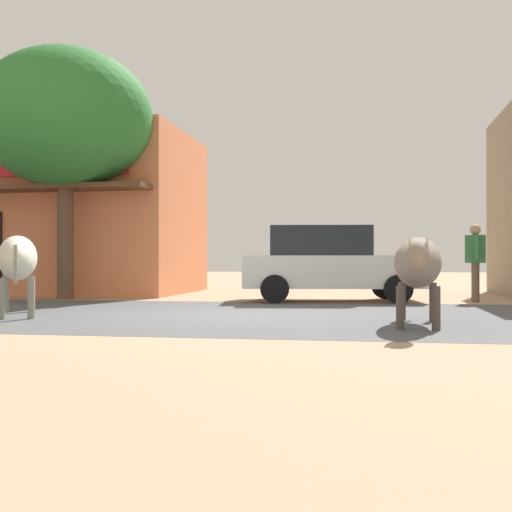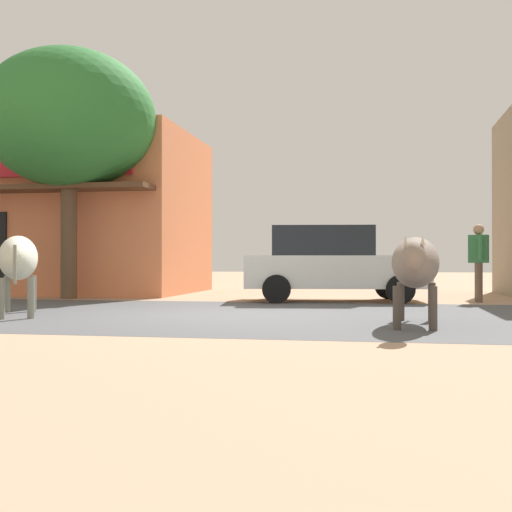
{
  "view_description": "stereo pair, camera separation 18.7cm",
  "coord_description": "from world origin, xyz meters",
  "px_view_note": "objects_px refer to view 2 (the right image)",
  "views": [
    {
      "loc": [
        2.28,
        -10.73,
        0.9
      ],
      "look_at": [
        0.34,
        0.63,
        0.97
      ],
      "focal_mm": 46.59,
      "sensor_mm": 36.0,
      "label": 1
    },
    {
      "loc": [
        2.47,
        -10.7,
        0.9
      ],
      "look_at": [
        0.34,
        0.63,
        0.97
      ],
      "focal_mm": 46.59,
      "sensor_mm": 36.0,
      "label": 2
    }
  ],
  "objects_px": {
    "roadside_tree": "(69,120)",
    "cow_far_dark": "(415,263)",
    "parked_hatchback_car": "(331,263)",
    "pedestrian_by_shop": "(479,256)",
    "cow_near_brown": "(19,259)"
  },
  "relations": [
    {
      "from": "cow_near_brown",
      "to": "pedestrian_by_shop",
      "type": "distance_m",
      "value": 9.26
    },
    {
      "from": "parked_hatchback_car",
      "to": "pedestrian_by_shop",
      "type": "height_order",
      "value": "pedestrian_by_shop"
    },
    {
      "from": "roadside_tree",
      "to": "pedestrian_by_shop",
      "type": "distance_m",
      "value": 9.78
    },
    {
      "from": "parked_hatchback_car",
      "to": "cow_far_dark",
      "type": "height_order",
      "value": "parked_hatchback_car"
    },
    {
      "from": "roadside_tree",
      "to": "cow_near_brown",
      "type": "distance_m",
      "value": 5.66
    },
    {
      "from": "roadside_tree",
      "to": "pedestrian_by_shop",
      "type": "xyz_separation_m",
      "value": [
        9.23,
        0.35,
        -3.21
      ]
    },
    {
      "from": "roadside_tree",
      "to": "pedestrian_by_shop",
      "type": "relative_size",
      "value": 3.5
    },
    {
      "from": "roadside_tree",
      "to": "parked_hatchback_car",
      "type": "height_order",
      "value": "roadside_tree"
    },
    {
      "from": "roadside_tree",
      "to": "cow_far_dark",
      "type": "distance_m",
      "value": 9.78
    },
    {
      "from": "cow_near_brown",
      "to": "pedestrian_by_shop",
      "type": "relative_size",
      "value": 1.6
    },
    {
      "from": "cow_near_brown",
      "to": "pedestrian_by_shop",
      "type": "height_order",
      "value": "pedestrian_by_shop"
    },
    {
      "from": "parked_hatchback_car",
      "to": "cow_near_brown",
      "type": "height_order",
      "value": "parked_hatchback_car"
    },
    {
      "from": "roadside_tree",
      "to": "cow_near_brown",
      "type": "height_order",
      "value": "roadside_tree"
    },
    {
      "from": "pedestrian_by_shop",
      "to": "parked_hatchback_car",
      "type": "bearing_deg",
      "value": -177.49
    },
    {
      "from": "roadside_tree",
      "to": "cow_far_dark",
      "type": "height_order",
      "value": "roadside_tree"
    }
  ]
}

